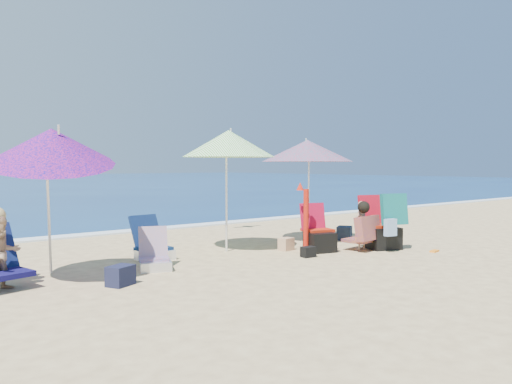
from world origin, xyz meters
TOP-DOWN VIEW (x-y plane):
  - ground at (0.00, 0.00)m, footprint 120.00×120.00m
  - foam at (0.00, 5.10)m, footprint 120.00×0.50m
  - umbrella_turquoise at (1.27, 1.28)m, footprint 2.34×2.34m
  - umbrella_striped at (-0.61, 1.41)m, footprint 2.04×2.04m
  - umbrella_blue at (-3.92, 0.82)m, footprint 2.13×2.17m
  - furled_umbrella at (0.39, 0.45)m, footprint 0.19×0.25m
  - chair_navy at (-2.07, 1.58)m, footprint 0.57×0.70m
  - chair_rainbow at (-2.43, 0.82)m, footprint 0.64×0.74m
  - camp_chair_left at (0.68, 0.38)m, footprint 0.69×0.71m
  - camp_chair_right at (1.81, -0.20)m, footprint 0.78×0.91m
  - person_center at (1.38, -0.08)m, footprint 0.65×0.62m
  - person_left at (-4.55, 0.91)m, footprint 0.71×0.88m
  - bag_navy_a at (-3.29, 0.14)m, footprint 0.41×0.37m
  - bag_black_a at (-2.21, 1.49)m, footprint 0.34×0.32m
  - bag_tan at (0.29, 0.84)m, footprint 0.30×0.24m
  - bag_navy_b at (2.16, 1.05)m, footprint 0.47×0.45m
  - bag_black_b at (0.11, 0.07)m, footprint 0.25×0.19m
  - orange_item at (2.28, -1.00)m, footprint 0.24×0.15m

SIDE VIEW (x-z plane):
  - ground at x=0.00m, z-range 0.00..0.00m
  - orange_item at x=2.28m, z-range 0.00..0.03m
  - foam at x=0.00m, z-range 0.00..0.04m
  - bag_black_b at x=0.11m, z-range 0.00..0.18m
  - bag_black_a at x=-2.21m, z-range 0.00..0.20m
  - bag_tan at x=0.29m, z-range 0.00..0.23m
  - bag_navy_a at x=-3.29m, z-range 0.00..0.26m
  - bag_navy_b at x=2.16m, z-range 0.00..0.28m
  - chair_rainbow at x=-2.43m, z-range -0.15..0.48m
  - chair_navy at x=-2.07m, z-range -0.17..0.56m
  - camp_chair_left at x=0.68m, z-range -0.17..0.70m
  - camp_chair_right at x=1.81m, z-range -0.15..0.92m
  - person_center at x=1.38m, z-range -0.01..0.91m
  - person_left at x=-4.55m, z-range -0.05..0.99m
  - furled_umbrella at x=0.39m, z-range 0.06..1.34m
  - umbrella_blue at x=-3.92m, z-range 0.71..2.96m
  - umbrella_turquoise at x=1.27m, z-range 0.81..2.94m
  - umbrella_striped at x=-0.61m, z-range 0.84..3.10m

